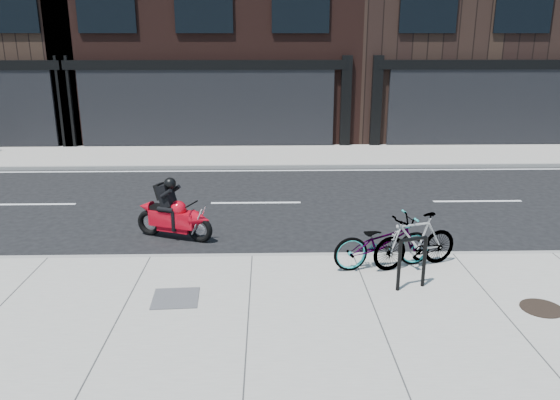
{
  "coord_description": "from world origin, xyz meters",
  "views": [
    {
      "loc": [
        0.31,
        -11.99,
        4.28
      ],
      "look_at": [
        0.58,
        -0.74,
        0.9
      ],
      "focal_mm": 35.0,
      "sensor_mm": 36.0,
      "label": 1
    }
  ],
  "objects_px": {
    "motorcycle": "(177,214)",
    "utility_grate": "(176,298)",
    "manhole_cover": "(542,308)",
    "bicycle_rear": "(415,241)",
    "bike_rack": "(412,259)",
    "bicycle_front": "(383,242)"
  },
  "relations": [
    {
      "from": "utility_grate",
      "to": "bicycle_front",
      "type": "bearing_deg",
      "value": 18.14
    },
    {
      "from": "bicycle_front",
      "to": "bicycle_rear",
      "type": "relative_size",
      "value": 1.11
    },
    {
      "from": "utility_grate",
      "to": "bicycle_rear",
      "type": "bearing_deg",
      "value": 15.73
    },
    {
      "from": "bicycle_front",
      "to": "bicycle_rear",
      "type": "distance_m",
      "value": 0.6
    },
    {
      "from": "bicycle_front",
      "to": "utility_grate",
      "type": "relative_size",
      "value": 2.55
    },
    {
      "from": "motorcycle",
      "to": "bicycle_rear",
      "type": "bearing_deg",
      "value": -0.87
    },
    {
      "from": "bike_rack",
      "to": "bicycle_rear",
      "type": "bearing_deg",
      "value": 72.15
    },
    {
      "from": "bicycle_front",
      "to": "motorcycle",
      "type": "bearing_deg",
      "value": 53.03
    },
    {
      "from": "bike_rack",
      "to": "manhole_cover",
      "type": "bearing_deg",
      "value": -22.63
    },
    {
      "from": "bicycle_rear",
      "to": "motorcycle",
      "type": "distance_m",
      "value": 5.09
    },
    {
      "from": "bicycle_rear",
      "to": "motorcycle",
      "type": "bearing_deg",
      "value": -130.33
    },
    {
      "from": "bicycle_front",
      "to": "manhole_cover",
      "type": "height_order",
      "value": "bicycle_front"
    },
    {
      "from": "manhole_cover",
      "to": "motorcycle",
      "type": "bearing_deg",
      "value": 150.15
    },
    {
      "from": "bicycle_front",
      "to": "utility_grate",
      "type": "distance_m",
      "value": 3.89
    },
    {
      "from": "bike_rack",
      "to": "bicycle_rear",
      "type": "relative_size",
      "value": 0.54
    },
    {
      "from": "manhole_cover",
      "to": "utility_grate",
      "type": "relative_size",
      "value": 0.88
    },
    {
      "from": "bike_rack",
      "to": "motorcycle",
      "type": "xyz_separation_m",
      "value": [
        -4.42,
        2.84,
        -0.11
      ]
    },
    {
      "from": "bike_rack",
      "to": "utility_grate",
      "type": "xyz_separation_m",
      "value": [
        -3.97,
        -0.3,
        -0.54
      ]
    },
    {
      "from": "bicycle_rear",
      "to": "bike_rack",
      "type": "bearing_deg",
      "value": -35.82
    },
    {
      "from": "bicycle_front",
      "to": "manhole_cover",
      "type": "xyz_separation_m",
      "value": [
        2.22,
        -1.69,
        -0.49
      ]
    },
    {
      "from": "motorcycle",
      "to": "utility_grate",
      "type": "bearing_deg",
      "value": -60.4
    },
    {
      "from": "bike_rack",
      "to": "bicycle_front",
      "type": "relative_size",
      "value": 0.49
    }
  ]
}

